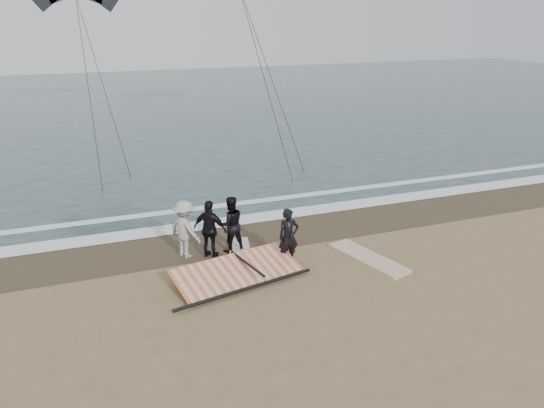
{
  "coord_description": "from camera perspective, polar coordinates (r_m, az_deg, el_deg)",
  "views": [
    {
      "loc": [
        -5.38,
        -11.1,
        7.06
      ],
      "look_at": [
        -0.07,
        3.0,
        1.6
      ],
      "focal_mm": 35.0,
      "sensor_mm": 36.0,
      "label": 1
    }
  ],
  "objects": [
    {
      "name": "sea",
      "position": [
        44.98,
        -13.73,
        10.36
      ],
      "size": [
        120.0,
        54.0,
        0.02
      ],
      "primitive_type": "cube",
      "color": "#233838",
      "rests_on": "ground"
    },
    {
      "name": "board_cream",
      "position": [
        16.36,
        -3.41,
        -5.48
      ],
      "size": [
        1.19,
        2.53,
        0.1
      ],
      "primitive_type": "cube",
      "rotation": [
        0.0,
        0.0,
        -0.23
      ],
      "color": "beige",
      "rests_on": "ground"
    },
    {
      "name": "man_main",
      "position": [
        15.6,
        1.79,
        -3.52
      ],
      "size": [
        0.64,
        0.43,
        1.71
      ],
      "primitive_type": "imported",
      "rotation": [
        0.0,
        0.0,
        -0.03
      ],
      "color": "black",
      "rests_on": "ground"
    },
    {
      "name": "foam_near",
      "position": [
        19.17,
        -2.86,
        -1.63
      ],
      "size": [
        120.0,
        0.9,
        0.01
      ],
      "primitive_type": "cube",
      "color": "white",
      "rests_on": "sea"
    },
    {
      "name": "trio_cluster",
      "position": [
        16.23,
        -7.08,
        -2.53
      ],
      "size": [
        2.43,
        1.48,
        1.82
      ],
      "color": "black",
      "rests_on": "ground"
    },
    {
      "name": "sail_rig",
      "position": [
        15.05,
        -4.15,
        -7.28
      ],
      "size": [
        4.09,
        2.39,
        0.49
      ],
      "color": "black",
      "rests_on": "ground"
    },
    {
      "name": "board_white",
      "position": [
        16.38,
        10.29,
        -5.75
      ],
      "size": [
        1.46,
        2.87,
        0.11
      ],
      "primitive_type": "cube",
      "rotation": [
        0.0,
        0.0,
        0.26
      ],
      "color": "silver",
      "rests_on": "ground"
    },
    {
      "name": "wet_sand",
      "position": [
        17.95,
        -1.48,
        -3.23
      ],
      "size": [
        120.0,
        2.8,
        0.01
      ],
      "primitive_type": "cube",
      "color": "#4C3D2B",
      "rests_on": "ground"
    },
    {
      "name": "ground",
      "position": [
        14.21,
        4.61,
        -9.94
      ],
      "size": [
        120.0,
        120.0,
        0.0
      ],
      "primitive_type": "plane",
      "color": "#8C704C",
      "rests_on": "ground"
    },
    {
      "name": "foam_far",
      "position": [
        20.69,
        -4.31,
        -0.01
      ],
      "size": [
        120.0,
        0.45,
        0.01
      ],
      "primitive_type": "cube",
      "color": "white",
      "rests_on": "sea"
    }
  ]
}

